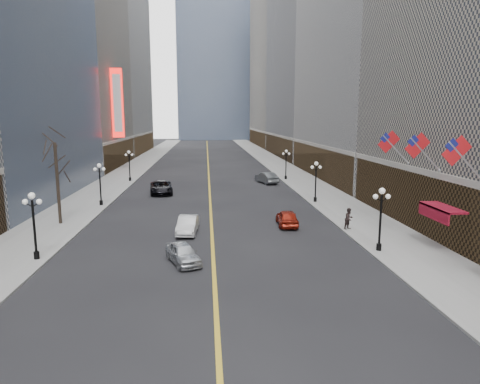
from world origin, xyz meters
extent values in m
cube|color=gray|center=(14.00, 70.00, 0.07)|extent=(6.00, 230.00, 0.15)
cube|color=gray|center=(-14.00, 70.00, 0.07)|extent=(6.00, 230.00, 0.15)
cube|color=gold|center=(0.00, 80.00, 0.01)|extent=(0.25, 200.00, 0.02)
cube|color=#4C3E32|center=(18.40, 29.00, 2.60)|extent=(2.80, 41.00, 5.00)
cube|color=#4C3E32|center=(18.40, 68.00, 2.60)|extent=(2.80, 35.00, 5.00)
cube|color=gray|center=(30.00, 106.00, 24.00)|extent=(26.00, 40.00, 48.00)
cube|color=#4C3E32|center=(18.40, 106.00, 2.60)|extent=(2.80, 39.00, 5.00)
cube|color=#A49A87|center=(30.00, 149.00, 31.00)|extent=(26.00, 46.00, 62.00)
cube|color=#4C3E32|center=(18.40, 149.00, 2.60)|extent=(2.80, 45.00, 5.00)
cube|color=#A49A87|center=(-30.00, 87.00, 25.00)|extent=(26.00, 30.00, 50.00)
cube|color=#4C3E32|center=(-18.40, 87.00, 2.60)|extent=(2.80, 29.00, 5.00)
cube|color=silver|center=(-30.00, 121.00, 36.00)|extent=(26.00, 38.00, 72.00)
cube|color=#4C3E32|center=(-18.40, 121.00, 2.60)|extent=(2.80, 37.00, 5.00)
cylinder|color=black|center=(11.80, 30.00, 0.40)|extent=(0.36, 0.36, 0.50)
cylinder|color=black|center=(11.80, 30.00, 2.15)|extent=(0.16, 0.16, 4.00)
sphere|color=white|center=(11.80, 30.00, 4.45)|extent=(0.44, 0.44, 0.44)
sphere|color=white|center=(11.35, 30.00, 4.05)|extent=(0.36, 0.36, 0.36)
sphere|color=white|center=(12.25, 30.00, 4.05)|extent=(0.36, 0.36, 0.36)
cylinder|color=black|center=(11.80, 48.00, 0.40)|extent=(0.36, 0.36, 0.50)
cylinder|color=black|center=(11.80, 48.00, 2.15)|extent=(0.16, 0.16, 4.00)
sphere|color=white|center=(11.80, 48.00, 4.45)|extent=(0.44, 0.44, 0.44)
sphere|color=white|center=(11.35, 48.00, 4.05)|extent=(0.36, 0.36, 0.36)
sphere|color=white|center=(12.25, 48.00, 4.05)|extent=(0.36, 0.36, 0.36)
cylinder|color=black|center=(11.80, 66.00, 0.40)|extent=(0.36, 0.36, 0.50)
cylinder|color=black|center=(11.80, 66.00, 2.15)|extent=(0.16, 0.16, 4.00)
sphere|color=white|center=(11.80, 66.00, 4.45)|extent=(0.44, 0.44, 0.44)
sphere|color=white|center=(11.35, 66.00, 4.05)|extent=(0.36, 0.36, 0.36)
sphere|color=white|center=(12.25, 66.00, 4.05)|extent=(0.36, 0.36, 0.36)
cylinder|color=black|center=(-11.80, 30.00, 0.40)|extent=(0.36, 0.36, 0.50)
cylinder|color=black|center=(-11.80, 30.00, 2.15)|extent=(0.16, 0.16, 4.00)
sphere|color=white|center=(-11.80, 30.00, 4.45)|extent=(0.44, 0.44, 0.44)
sphere|color=white|center=(-12.25, 30.00, 4.05)|extent=(0.36, 0.36, 0.36)
sphere|color=white|center=(-11.35, 30.00, 4.05)|extent=(0.36, 0.36, 0.36)
cylinder|color=black|center=(-11.80, 48.00, 0.40)|extent=(0.36, 0.36, 0.50)
cylinder|color=black|center=(-11.80, 48.00, 2.15)|extent=(0.16, 0.16, 4.00)
sphere|color=white|center=(-11.80, 48.00, 4.45)|extent=(0.44, 0.44, 0.44)
sphere|color=white|center=(-12.25, 48.00, 4.05)|extent=(0.36, 0.36, 0.36)
sphere|color=white|center=(-11.35, 48.00, 4.05)|extent=(0.36, 0.36, 0.36)
cylinder|color=black|center=(-11.80, 66.00, 0.40)|extent=(0.36, 0.36, 0.50)
cylinder|color=black|center=(-11.80, 66.00, 2.15)|extent=(0.16, 0.16, 4.00)
sphere|color=white|center=(-11.80, 66.00, 4.45)|extent=(0.44, 0.44, 0.44)
sphere|color=white|center=(-12.25, 66.00, 4.05)|extent=(0.36, 0.36, 0.36)
sphere|color=white|center=(-11.35, 66.00, 4.05)|extent=(0.36, 0.36, 0.36)
cylinder|color=#B2B2B7|center=(15.80, 27.00, 6.80)|extent=(2.49, 0.12, 2.49)
cube|color=red|center=(15.15, 27.00, 7.45)|extent=(1.94, 0.04, 1.94)
cube|color=navy|center=(14.80, 27.00, 7.80)|extent=(0.88, 0.06, 0.88)
cylinder|color=#B2B2B7|center=(15.80, 32.00, 6.80)|extent=(2.49, 0.12, 2.49)
cube|color=red|center=(15.15, 32.00, 7.45)|extent=(1.94, 0.04, 1.94)
cube|color=navy|center=(14.80, 32.00, 7.80)|extent=(0.88, 0.06, 0.88)
cylinder|color=#B2B2B7|center=(15.80, 37.00, 6.80)|extent=(2.49, 0.12, 2.49)
cube|color=red|center=(15.15, 37.00, 7.45)|extent=(1.94, 0.04, 1.94)
cube|color=navy|center=(14.80, 37.00, 7.80)|extent=(0.88, 0.06, 0.88)
cube|color=maroon|center=(16.30, 30.00, 3.20)|extent=(1.40, 4.00, 0.15)
cube|color=maroon|center=(15.65, 30.00, 2.80)|extent=(0.10, 4.00, 0.90)
cube|color=red|center=(-15.90, 80.00, 12.00)|extent=(2.00, 0.50, 12.00)
cube|color=white|center=(-15.85, 80.00, 12.00)|extent=(1.40, 0.55, 10.00)
cylinder|color=#2D231C|center=(-13.50, 40.00, 3.75)|extent=(0.28, 0.28, 7.20)
imported|color=#AFB3B7|center=(-2.00, 28.81, 0.67)|extent=(2.87, 4.23, 1.34)
imported|color=#B9B9BB|center=(-2.00, 36.26, 0.71)|extent=(1.84, 4.42, 1.42)
imported|color=black|center=(-6.10, 55.34, 0.81)|extent=(3.41, 6.14, 1.63)
imported|color=maroon|center=(6.71, 38.08, 0.72)|extent=(1.92, 4.31, 1.44)
imported|color=#505458|center=(8.37, 62.98, 0.82)|extent=(3.13, 5.27, 1.64)
imported|color=black|center=(11.60, 35.93, 1.06)|extent=(1.01, 0.87, 1.82)
camera|label=1|loc=(-0.39, 1.57, 9.48)|focal=32.00mm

